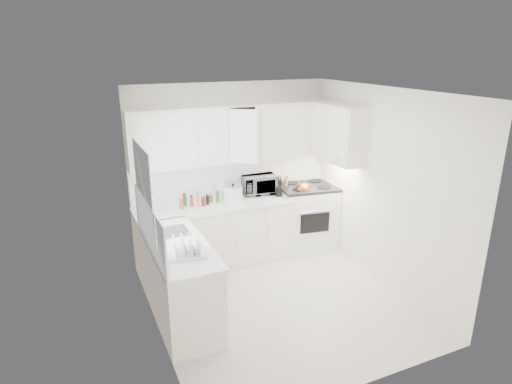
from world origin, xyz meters
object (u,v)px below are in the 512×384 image
stove (306,208)px  rice_cooker (233,192)px  tea_kettle (302,188)px  dish_rack (186,245)px  utensil_crock (279,186)px  microwave (259,182)px

stove → rice_cooker: size_ratio=5.01×
rice_cooker → tea_kettle: bearing=-18.3°
dish_rack → utensil_crock: bearing=44.5°
tea_kettle → microwave: size_ratio=0.52×
dish_rack → rice_cooker: bearing=60.2°
microwave → rice_cooker: size_ratio=1.94×
rice_cooker → utensil_crock: utensil_crock is taller
tea_kettle → utensil_crock: bearing=161.5°
tea_kettle → utensil_crock: size_ratio=0.81×
microwave → utensil_crock: (0.22, -0.24, -0.01)m
utensil_crock → dish_rack: size_ratio=0.79×
stove → dish_rack: bearing=-140.0°
tea_kettle → stove: bearing=38.6°
tea_kettle → utensil_crock: (-0.34, 0.09, 0.05)m
rice_cooker → dish_rack: (-1.08, -1.40, -0.02)m
stove → tea_kettle: 0.47m
rice_cooker → utensil_crock: 0.71m
dish_rack → microwave: bearing=52.9°
rice_cooker → dish_rack: rice_cooker is taller
stove → utensil_crock: bearing=-163.9°
utensil_crock → microwave: bearing=131.7°
tea_kettle → dish_rack: bearing=-153.0°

